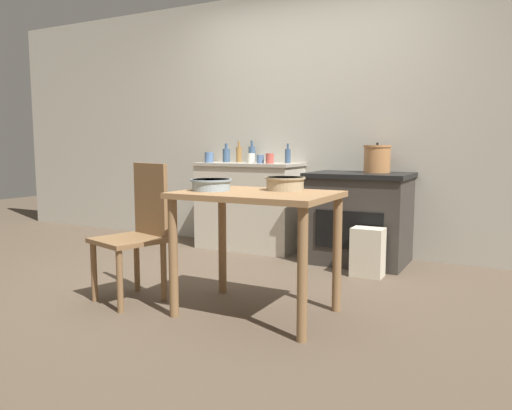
{
  "coord_description": "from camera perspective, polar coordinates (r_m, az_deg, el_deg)",
  "views": [
    {
      "loc": [
        1.86,
        -3.07,
        1.04
      ],
      "look_at": [
        0.0,
        0.45,
        0.57
      ],
      "focal_mm": 35.0,
      "sensor_mm": 36.0,
      "label": 1
    }
  ],
  "objects": [
    {
      "name": "bottle_far_left",
      "position": [
        5.18,
        -3.41,
        5.73
      ],
      "size": [
        0.08,
        0.08,
        0.19
      ],
      "color": "#3D5675",
      "rests_on": "counter_cabinet"
    },
    {
      "name": "stock_pot",
      "position": [
        4.54,
        13.67,
        5.16
      ],
      "size": [
        0.24,
        0.24,
        0.27
      ],
      "color": "#B77A47",
      "rests_on": "stove"
    },
    {
      "name": "mixing_bowl_small",
      "position": [
        3.12,
        -5.15,
        2.4
      ],
      "size": [
        0.26,
        0.26,
        0.07
      ],
      "color": "#93A8B2",
      "rests_on": "work_table"
    },
    {
      "name": "bottle_center_left",
      "position": [
        5.15,
        -0.47,
        5.86
      ],
      "size": [
        0.07,
        0.07,
        0.22
      ],
      "color": "#3D5675",
      "rests_on": "counter_cabinet"
    },
    {
      "name": "work_table",
      "position": [
        3.04,
        0.07,
        -0.93
      ],
      "size": [
        0.94,
        0.66,
        0.76
      ],
      "color": "#997047",
      "rests_on": "ground_plane"
    },
    {
      "name": "bottle_mid_left",
      "position": [
        5.17,
        -1.97,
        5.84
      ],
      "size": [
        0.06,
        0.06,
        0.22
      ],
      "color": "olive",
      "rests_on": "counter_cabinet"
    },
    {
      "name": "counter_cabinet",
      "position": [
        5.03,
        -0.8,
        -0.09
      ],
      "size": [
        1.04,
        0.51,
        0.87
      ],
      "color": "beige",
      "rests_on": "ground_plane"
    },
    {
      "name": "stove",
      "position": [
        4.53,
        11.72,
        -1.42
      ],
      "size": [
        0.87,
        0.66,
        0.8
      ],
      "color": "#38332D",
      "rests_on": "ground_plane"
    },
    {
      "name": "bottle_left",
      "position": [
        4.86,
        3.65,
        5.65
      ],
      "size": [
        0.06,
        0.06,
        0.19
      ],
      "color": "#3D5675",
      "rests_on": "counter_cabinet"
    },
    {
      "name": "mixing_bowl_large",
      "position": [
        3.13,
        3.35,
        2.55
      ],
      "size": [
        0.25,
        0.25,
        0.08
      ],
      "color": "tan",
      "rests_on": "work_table"
    },
    {
      "name": "cup_center",
      "position": [
        5.09,
        -5.39,
        5.45
      ],
      "size": [
        0.09,
        0.09,
        0.1
      ],
      "primitive_type": "cylinder",
      "color": "#4C6B99",
      "rests_on": "counter_cabinet"
    },
    {
      "name": "flour_sack",
      "position": [
        4.09,
        12.65,
        -5.29
      ],
      "size": [
        0.25,
        0.18,
        0.39
      ],
      "primitive_type": "cube",
      "color": "beige",
      "rests_on": "ground_plane"
    },
    {
      "name": "cup_mid_right",
      "position": [
        4.77,
        1.58,
        5.34
      ],
      "size": [
        0.08,
        0.08,
        0.1
      ],
      "primitive_type": "cylinder",
      "color": "#B74C42",
      "rests_on": "counter_cabinet"
    },
    {
      "name": "cup_right",
      "position": [
        4.83,
        0.48,
        5.27
      ],
      "size": [
        0.07,
        0.07,
        0.08
      ],
      "primitive_type": "cylinder",
      "color": "#4C6B99",
      "rests_on": "counter_cabinet"
    },
    {
      "name": "ground_plane",
      "position": [
        3.74,
        -3.26,
        -9.37
      ],
      "size": [
        14.0,
        14.0,
        0.0
      ],
      "primitive_type": "plane",
      "color": "brown"
    },
    {
      "name": "cup_center_right",
      "position": [
        4.92,
        -0.58,
        5.38
      ],
      "size": [
        0.07,
        0.07,
        0.1
      ],
      "primitive_type": "cylinder",
      "color": "silver",
      "rests_on": "counter_cabinet"
    },
    {
      "name": "wall_back",
      "position": [
        5.02,
        6.14,
        9.43
      ],
      "size": [
        8.0,
        0.07,
        2.55
      ],
      "color": "#B2AD9E",
      "rests_on": "ground_plane"
    },
    {
      "name": "chair",
      "position": [
        3.46,
        -13.36,
        -2.7
      ],
      "size": [
        0.5,
        0.5,
        0.92
      ],
      "rotation": [
        0.0,
        0.0,
        -0.29
      ],
      "color": "olive",
      "rests_on": "ground_plane"
    }
  ]
}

